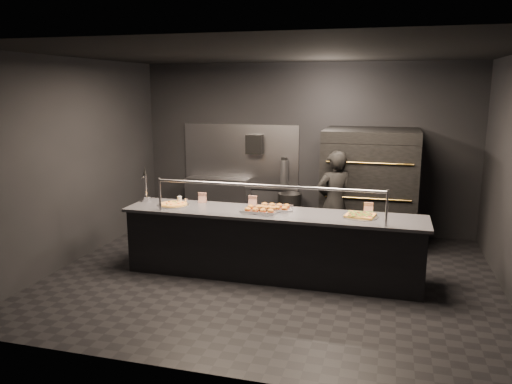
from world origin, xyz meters
TOP-DOWN VIEW (x-y plane):
  - room at (-0.02, 0.05)m, footprint 6.04×6.00m
  - service_counter at (0.00, -0.00)m, footprint 4.10×0.78m
  - pizza_oven at (1.20, 1.90)m, footprint 1.50×1.23m
  - prep_shelf at (-1.60, 2.32)m, footprint 1.20×0.35m
  - towel_dispenser at (-0.90, 2.39)m, footprint 0.30×0.20m
  - fire_extinguisher at (-0.35, 2.40)m, footprint 0.14×0.14m
  - beer_tap at (-1.95, 0.14)m, footprint 0.14×0.19m
  - round_pizza at (-1.45, 0.01)m, footprint 0.45×0.45m
  - slider_tray_a at (-0.15, -0.03)m, footprint 0.55×0.47m
  - slider_tray_b at (-0.00, 0.15)m, footprint 0.55×0.48m
  - square_pizza at (1.17, 0.05)m, footprint 0.46×0.46m
  - condiment_jar at (-1.38, 0.15)m, footprint 0.16×0.06m
  - tent_cards at (-0.07, 0.28)m, footprint 2.49×0.04m
  - trash_bin at (-0.20, 2.22)m, footprint 0.42×0.42m
  - worker at (0.70, 1.21)m, footprint 0.71×0.64m

SIDE VIEW (x-z plane):
  - trash_bin at x=-0.20m, z-range 0.00..0.71m
  - prep_shelf at x=-1.60m, z-range 0.00..0.90m
  - service_counter at x=0.00m, z-range -0.22..1.15m
  - worker at x=0.70m, z-range 0.00..1.63m
  - round_pizza at x=-1.45m, z-range 0.92..0.95m
  - square_pizza at x=1.17m, z-range 0.92..0.96m
  - slider_tray_b at x=0.00m, z-range 0.91..0.99m
  - slider_tray_a at x=-0.15m, z-range 0.91..0.99m
  - pizza_oven at x=1.20m, z-range 0.01..1.92m
  - condiment_jar at x=-1.38m, z-range 0.92..1.02m
  - tent_cards at x=-0.07m, z-range 0.92..1.07m
  - fire_extinguisher at x=-0.35m, z-range 0.81..1.31m
  - beer_tap at x=-1.95m, z-range 0.81..1.33m
  - room at x=-0.02m, z-range 0.00..3.00m
  - towel_dispenser at x=-0.90m, z-range 1.38..1.73m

